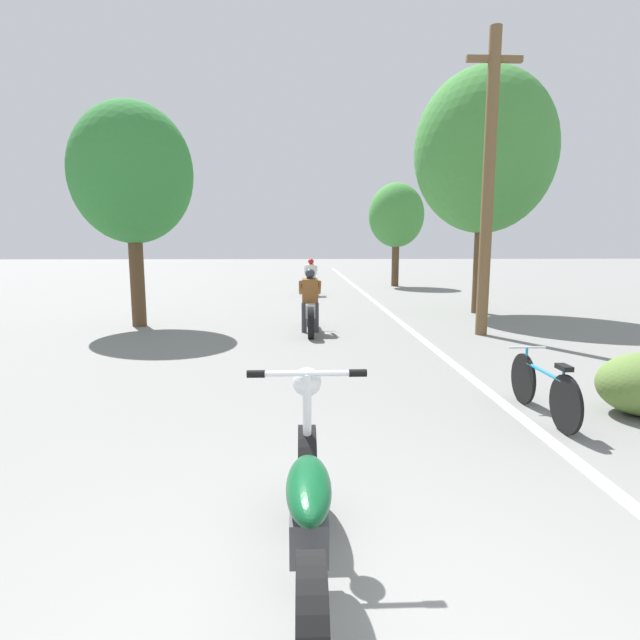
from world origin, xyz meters
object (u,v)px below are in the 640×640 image
(roadside_tree_left, at_px, (131,174))
(motorcycle_rider_lead, at_px, (310,308))
(roadside_tree_right_far, at_px, (396,216))
(motorcycle_rider_far, at_px, (311,282))
(utility_pole, at_px, (488,183))
(roadside_tree_right_near, at_px, (485,152))
(bicycle_parked, at_px, (543,388))
(motorcycle_foreground, at_px, (309,517))

(roadside_tree_left, bearing_deg, motorcycle_rider_lead, -13.64)
(roadside_tree_right_far, bearing_deg, motorcycle_rider_far, -134.36)
(roadside_tree_right_far, height_order, motorcycle_rider_lead, roadside_tree_right_far)
(motorcycle_rider_lead, bearing_deg, roadside_tree_left, 166.36)
(utility_pole, relative_size, motorcycle_rider_far, 2.99)
(roadside_tree_right_near, xyz_separation_m, roadside_tree_left, (-8.60, -1.90, -0.87))
(bicycle_parked, bearing_deg, roadside_tree_right_far, 84.77)
(motorcycle_rider_lead, bearing_deg, bicycle_parked, -65.71)
(motorcycle_rider_far, distance_m, bicycle_parked, 13.30)
(roadside_tree_right_near, xyz_separation_m, roadside_tree_right_far, (-0.65, 8.75, -1.19))
(motorcycle_rider_far, xyz_separation_m, bicycle_parked, (2.28, -13.11, -0.18))
(motorcycle_rider_far, bearing_deg, roadside_tree_right_far, 45.64)
(utility_pole, relative_size, motorcycle_foreground, 2.85)
(roadside_tree_right_near, xyz_separation_m, bicycle_parked, (-2.21, -8.28, -3.95))
(roadside_tree_right_far, relative_size, motorcycle_rider_lead, 2.16)
(roadside_tree_right_near, height_order, bicycle_parked, roadside_tree_right_near)
(utility_pole, xyz_separation_m, roadside_tree_right_far, (0.43, 12.03, -0.01))
(utility_pole, height_order, bicycle_parked, utility_pole)
(utility_pole, bearing_deg, motorcycle_rider_lead, 173.12)
(roadside_tree_right_far, xyz_separation_m, roadside_tree_left, (-7.95, -10.64, 0.32))
(roadside_tree_right_far, height_order, motorcycle_rider_far, roadside_tree_right_far)
(utility_pole, distance_m, motorcycle_rider_far, 9.17)
(roadside_tree_left, bearing_deg, motorcycle_foreground, -67.33)
(motorcycle_foreground, xyz_separation_m, motorcycle_rider_lead, (0.15, 8.11, 0.08))
(roadside_tree_right_far, height_order, bicycle_parked, roadside_tree_right_far)
(roadside_tree_right_near, distance_m, motorcycle_foreground, 12.58)
(motorcycle_rider_far, bearing_deg, utility_pole, -67.17)
(roadside_tree_left, bearing_deg, roadside_tree_right_far, 53.25)
(roadside_tree_right_near, relative_size, bicycle_parked, 4.10)
(motorcycle_rider_far, bearing_deg, bicycle_parked, -80.12)
(roadside_tree_right_near, bearing_deg, roadside_tree_left, -167.57)
(roadside_tree_right_near, height_order, motorcycle_rider_lead, roadside_tree_right_near)
(utility_pole, xyz_separation_m, motorcycle_foreground, (-3.74, -7.68, -2.67))
(utility_pole, distance_m, motorcycle_foreground, 8.95)
(roadside_tree_right_near, relative_size, motorcycle_rider_lead, 3.07)
(motorcycle_rider_far, height_order, bicycle_parked, motorcycle_rider_far)
(motorcycle_rider_far, bearing_deg, roadside_tree_left, -121.46)
(utility_pole, xyz_separation_m, bicycle_parked, (-1.13, -5.00, -2.77))
(roadside_tree_right_far, relative_size, motorcycle_foreground, 2.14)
(roadside_tree_left, bearing_deg, roadside_tree_right_near, 12.43)
(roadside_tree_right_far, distance_m, motorcycle_rider_lead, 12.54)
(utility_pole, xyz_separation_m, motorcycle_rider_far, (-3.41, 8.11, -2.59))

